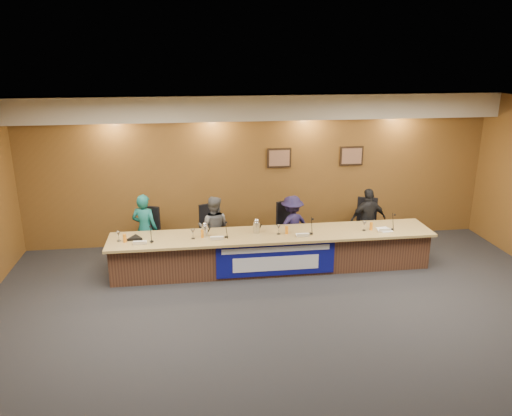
% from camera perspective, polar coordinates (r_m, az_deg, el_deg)
% --- Properties ---
extents(floor, '(10.00, 10.00, 0.00)m').
position_cam_1_polar(floor, '(7.66, 4.92, -14.35)').
color(floor, black).
rests_on(floor, ground).
extents(ceiling, '(10.00, 8.00, 0.04)m').
position_cam_1_polar(ceiling, '(6.56, 5.66, 10.11)').
color(ceiling, silver).
rests_on(ceiling, wall_back).
extents(wall_back, '(10.00, 0.04, 3.20)m').
position_cam_1_polar(wall_back, '(10.72, 0.50, 4.41)').
color(wall_back, brown).
rests_on(wall_back, floor).
extents(soffit, '(10.00, 0.50, 0.50)m').
position_cam_1_polar(soffit, '(10.25, 0.73, 11.46)').
color(soffit, beige).
rests_on(soffit, wall_back).
extents(dais_body, '(6.00, 0.80, 0.70)m').
position_cam_1_polar(dais_body, '(9.60, 1.86, -5.06)').
color(dais_body, '#4B2D1E').
rests_on(dais_body, floor).
extents(dais_top, '(6.10, 0.95, 0.05)m').
position_cam_1_polar(dais_top, '(9.41, 1.94, -3.07)').
color(dais_top, '#9C8048').
rests_on(dais_top, dais_body).
extents(banner, '(2.20, 0.02, 0.65)m').
position_cam_1_polar(banner, '(9.21, 2.30, -5.87)').
color(banner, navy).
rests_on(banner, dais_body).
extents(banner_text_upper, '(2.00, 0.01, 0.10)m').
position_cam_1_polar(banner_text_upper, '(9.12, 2.33, -4.75)').
color(banner_text_upper, silver).
rests_on(banner_text_upper, banner).
extents(banner_text_lower, '(1.60, 0.01, 0.28)m').
position_cam_1_polar(banner_text_lower, '(9.23, 2.31, -6.36)').
color(banner_text_lower, silver).
rests_on(banner_text_lower, banner).
extents(wall_photo_left, '(0.52, 0.04, 0.42)m').
position_cam_1_polar(wall_photo_left, '(10.70, 2.66, 5.74)').
color(wall_photo_left, black).
rests_on(wall_photo_left, wall_back).
extents(wall_photo_right, '(0.52, 0.04, 0.42)m').
position_cam_1_polar(wall_photo_right, '(11.10, 10.86, 5.87)').
color(wall_photo_right, black).
rests_on(wall_photo_right, wall_back).
extents(panelist_a, '(0.60, 0.50, 1.41)m').
position_cam_1_polar(panelist_a, '(10.01, -12.59, -2.35)').
color(panelist_a, '#125954').
rests_on(panelist_a, floor).
extents(panelist_b, '(0.74, 0.63, 1.31)m').
position_cam_1_polar(panelist_b, '(9.99, -4.86, -2.30)').
color(panelist_b, '#525357').
rests_on(panelist_b, floor).
extents(panelist_c, '(0.93, 0.75, 1.26)m').
position_cam_1_polar(panelist_c, '(10.19, 4.12, -2.03)').
color(panelist_c, '#1B163A').
rests_on(panelist_c, floor).
extents(panelist_d, '(0.82, 0.41, 1.35)m').
position_cam_1_polar(panelist_d, '(10.62, 12.67, -1.36)').
color(panelist_d, black).
rests_on(panelist_d, floor).
extents(office_chair_a, '(0.63, 0.63, 0.08)m').
position_cam_1_polar(office_chair_a, '(10.18, -12.46, -3.35)').
color(office_chair_a, black).
rests_on(office_chair_a, floor).
extents(office_chair_b, '(0.61, 0.61, 0.08)m').
position_cam_1_polar(office_chair_b, '(10.14, -4.87, -3.05)').
color(office_chair_b, black).
rests_on(office_chair_b, floor).
extents(office_chair_c, '(0.62, 0.62, 0.08)m').
position_cam_1_polar(office_chair_c, '(10.34, 3.99, -2.63)').
color(office_chair_c, black).
rests_on(office_chair_c, floor).
extents(office_chair_d, '(0.62, 0.62, 0.08)m').
position_cam_1_polar(office_chair_d, '(10.77, 12.42, -2.17)').
color(office_chair_d, black).
rests_on(office_chair_d, floor).
extents(nameplate_a, '(0.24, 0.08, 0.10)m').
position_cam_1_polar(nameplate_a, '(9.08, -13.18, -3.87)').
color(nameplate_a, white).
rests_on(nameplate_a, dais_top).
extents(microphone_a, '(0.07, 0.07, 0.02)m').
position_cam_1_polar(microphone_a, '(9.18, -11.84, -3.77)').
color(microphone_a, black).
rests_on(microphone_a, dais_top).
extents(juice_glass_a, '(0.06, 0.06, 0.15)m').
position_cam_1_polar(juice_glass_a, '(9.26, -14.77, -3.36)').
color(juice_glass_a, orange).
rests_on(juice_glass_a, dais_top).
extents(water_glass_a, '(0.08, 0.08, 0.18)m').
position_cam_1_polar(water_glass_a, '(9.33, -15.43, -3.16)').
color(water_glass_a, silver).
rests_on(water_glass_a, dais_top).
extents(nameplate_b, '(0.24, 0.08, 0.10)m').
position_cam_1_polar(nameplate_b, '(9.07, -4.46, -3.45)').
color(nameplate_b, white).
rests_on(nameplate_b, dais_top).
extents(microphone_b, '(0.07, 0.07, 0.02)m').
position_cam_1_polar(microphone_b, '(9.22, -3.41, -3.32)').
color(microphone_b, black).
rests_on(microphone_b, dais_top).
extents(juice_glass_b, '(0.06, 0.06, 0.15)m').
position_cam_1_polar(juice_glass_b, '(9.23, -6.14, -2.93)').
color(juice_glass_b, orange).
rests_on(juice_glass_b, dais_top).
extents(water_glass_b, '(0.08, 0.08, 0.18)m').
position_cam_1_polar(water_glass_b, '(9.18, -7.22, -2.98)').
color(water_glass_b, silver).
rests_on(water_glass_b, dais_top).
extents(nameplate_c, '(0.24, 0.08, 0.10)m').
position_cam_1_polar(nameplate_c, '(9.24, 5.40, -3.08)').
color(nameplate_c, white).
rests_on(nameplate_c, dais_top).
extents(microphone_c, '(0.07, 0.07, 0.02)m').
position_cam_1_polar(microphone_c, '(9.42, 6.31, -2.92)').
color(microphone_c, black).
rests_on(microphone_c, dais_top).
extents(juice_glass_c, '(0.06, 0.06, 0.15)m').
position_cam_1_polar(juice_glass_c, '(9.38, 3.52, -2.52)').
color(juice_glass_c, orange).
rests_on(juice_glass_c, dais_top).
extents(water_glass_c, '(0.08, 0.08, 0.18)m').
position_cam_1_polar(water_glass_c, '(9.34, 2.59, -2.48)').
color(water_glass_c, silver).
rests_on(water_glass_c, dais_top).
extents(nameplate_d, '(0.24, 0.08, 0.10)m').
position_cam_1_polar(nameplate_d, '(9.77, 14.51, -2.43)').
color(nameplate_d, white).
rests_on(nameplate_d, dais_top).
extents(microphone_d, '(0.07, 0.07, 0.02)m').
position_cam_1_polar(microphone_d, '(9.95, 15.22, -2.33)').
color(microphone_d, black).
rests_on(microphone_d, dais_top).
extents(juice_glass_d, '(0.06, 0.06, 0.15)m').
position_cam_1_polar(juice_glass_d, '(9.81, 13.03, -2.04)').
color(juice_glass_d, orange).
rests_on(juice_glass_d, dais_top).
extents(water_glass_d, '(0.08, 0.08, 0.18)m').
position_cam_1_polar(water_glass_d, '(9.74, 12.26, -2.04)').
color(water_glass_d, silver).
rests_on(water_glass_d, dais_top).
extents(carafe_left, '(0.12, 0.12, 0.22)m').
position_cam_1_polar(carafe_left, '(9.25, -5.84, -2.64)').
color(carafe_left, silver).
rests_on(carafe_left, dais_top).
extents(carafe_mid, '(0.13, 0.13, 0.22)m').
position_cam_1_polar(carafe_mid, '(9.39, 0.05, -2.24)').
color(carafe_mid, silver).
rests_on(carafe_mid, dais_top).
extents(speakerphone, '(0.32, 0.32, 0.05)m').
position_cam_1_polar(speakerphone, '(9.36, -13.65, -3.37)').
color(speakerphone, black).
rests_on(speakerphone, dais_top).
extents(paper_stack, '(0.26, 0.33, 0.01)m').
position_cam_1_polar(paper_stack, '(9.91, 14.47, -2.40)').
color(paper_stack, white).
rests_on(paper_stack, dais_top).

